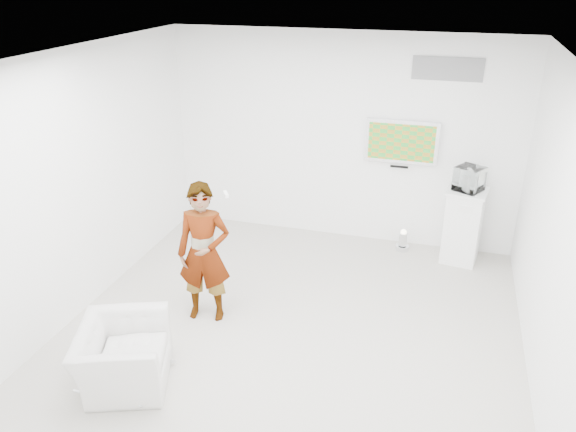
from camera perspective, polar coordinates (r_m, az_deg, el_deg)
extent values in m
cube|color=#BBB5AB|center=(6.55, 0.53, -11.01)|extent=(5.00, 5.00, 0.01)
cube|color=#2C2D2F|center=(5.41, 0.66, 15.85)|extent=(5.00, 5.00, 0.01)
cube|color=white|center=(8.11, 5.46, 7.77)|extent=(5.00, 0.01, 3.00)
cube|color=white|center=(3.78, -10.08, -13.29)|extent=(5.00, 0.01, 3.00)
cube|color=white|center=(6.88, -19.91, 3.35)|extent=(0.01, 5.00, 3.00)
cube|color=white|center=(5.73, 25.42, -1.76)|extent=(0.01, 5.00, 3.00)
cube|color=silver|center=(7.94, 11.47, 7.41)|extent=(1.00, 0.08, 0.60)
cube|color=slate|center=(7.74, 15.91, 14.17)|extent=(0.90, 0.02, 0.30)
imported|color=silver|center=(6.37, -8.53, -3.74)|extent=(0.67, 0.50, 1.65)
imported|color=silver|center=(5.85, -16.41, -13.41)|extent=(1.09, 1.16, 0.61)
cube|color=white|center=(8.01, 17.33, -0.96)|extent=(0.58, 0.58, 1.05)
cylinder|color=silver|center=(8.25, 11.59, -2.42)|extent=(0.22, 0.22, 0.30)
cube|color=white|center=(7.76, 17.94, 3.63)|extent=(0.44, 0.44, 0.32)
cube|color=white|center=(7.78, 17.89, 3.23)|extent=(0.08, 0.16, 0.21)
cube|color=white|center=(6.17, -6.33, 2.21)|extent=(0.11, 0.14, 0.04)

